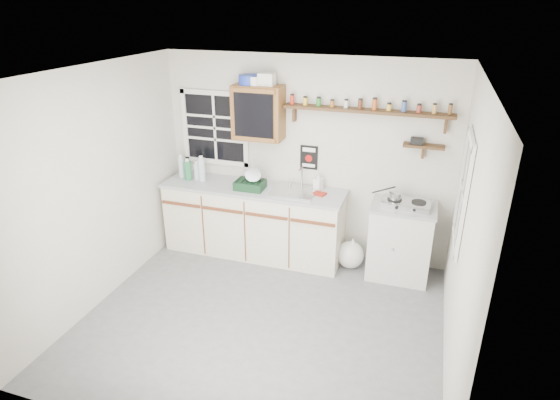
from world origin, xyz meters
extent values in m
cube|color=#555558|center=(0.00, 0.00, -0.01)|extent=(3.60, 3.20, 0.02)
cube|color=silver|center=(0.00, 0.00, 2.51)|extent=(3.60, 3.20, 0.02)
cube|color=#B6B0A3|center=(-1.81, 0.00, 1.25)|extent=(0.02, 3.20, 2.50)
cube|color=#B6B0A3|center=(1.81, 0.00, 1.25)|extent=(0.02, 3.20, 2.50)
cube|color=#B6B0A3|center=(0.00, 1.61, 1.25)|extent=(3.60, 0.02, 2.50)
cube|color=#B6B0A3|center=(0.00, -1.61, 1.25)|extent=(3.60, 0.02, 2.50)
cube|color=beige|center=(-0.58, 1.30, 0.44)|extent=(2.27, 0.60, 0.88)
cube|color=gray|center=(-0.58, 1.30, 0.90)|extent=(2.31, 0.62, 0.04)
cube|color=#5E2E18|center=(-1.44, 0.99, 0.70)|extent=(0.53, 0.02, 0.03)
cube|color=#5E2E18|center=(-0.87, 0.99, 0.70)|extent=(0.53, 0.02, 0.03)
cube|color=#5E2E18|center=(-0.30, 0.99, 0.70)|extent=(0.53, 0.02, 0.03)
cube|color=#5E2E18|center=(0.27, 0.99, 0.70)|extent=(0.53, 0.02, 0.03)
cube|color=silver|center=(1.25, 1.33, 0.44)|extent=(0.70, 0.55, 0.88)
cube|color=gray|center=(1.25, 1.33, 0.90)|extent=(0.73, 0.57, 0.03)
cube|color=#B0B0B4|center=(-0.05, 1.30, 0.93)|extent=(0.52, 0.44, 0.03)
cylinder|color=#B0B0B4|center=(0.00, 1.46, 1.06)|extent=(0.02, 0.02, 0.28)
cylinder|color=#B0B0B4|center=(0.00, 1.40, 1.19)|extent=(0.02, 0.14, 0.02)
cube|color=brown|center=(-0.55, 1.45, 1.82)|extent=(0.60, 0.30, 0.65)
cube|color=black|center=(-0.55, 1.29, 1.82)|extent=(0.48, 0.02, 0.52)
cylinder|color=#182FA0|center=(-0.66, 1.45, 2.21)|extent=(0.24, 0.24, 0.11)
cube|color=silver|center=(-0.44, 1.45, 2.22)|extent=(0.18, 0.15, 0.14)
cylinder|color=silver|center=(-0.57, 1.40, 2.20)|extent=(0.12, 0.12, 0.10)
cube|color=#301E0D|center=(0.73, 1.51, 1.92)|extent=(1.91, 0.18, 0.04)
cube|color=#301E0D|center=(-0.13, 1.55, 1.82)|extent=(0.03, 0.10, 0.18)
cube|color=#301E0D|center=(1.58, 1.55, 1.82)|extent=(0.03, 0.10, 0.18)
cylinder|color=red|center=(-0.15, 1.51, 1.99)|extent=(0.05, 0.05, 0.10)
cylinder|color=black|center=(-0.15, 1.51, 2.05)|extent=(0.04, 0.04, 0.02)
cylinder|color=gold|center=(0.01, 1.51, 1.98)|extent=(0.05, 0.05, 0.09)
cylinder|color=black|center=(0.01, 1.51, 2.03)|extent=(0.05, 0.05, 0.02)
cylinder|color=#267226|center=(0.17, 1.51, 1.98)|extent=(0.06, 0.06, 0.09)
cylinder|color=black|center=(0.17, 1.51, 2.04)|extent=(0.05, 0.05, 0.02)
cylinder|color=#99591E|center=(0.33, 1.51, 1.97)|extent=(0.05, 0.05, 0.07)
cylinder|color=black|center=(0.33, 1.51, 2.02)|extent=(0.04, 0.04, 0.02)
cylinder|color=silver|center=(0.49, 1.51, 1.98)|extent=(0.05, 0.05, 0.08)
cylinder|color=black|center=(0.49, 1.51, 2.03)|extent=(0.04, 0.04, 0.02)
cylinder|color=#4C2614|center=(0.65, 1.51, 1.99)|extent=(0.05, 0.05, 0.10)
cylinder|color=black|center=(0.65, 1.51, 2.04)|extent=(0.05, 0.05, 0.02)
cylinder|color=#B24C19|center=(0.80, 1.51, 2.00)|extent=(0.06, 0.06, 0.12)
cylinder|color=black|center=(0.80, 1.51, 2.06)|extent=(0.05, 0.05, 0.02)
cylinder|color=gold|center=(0.96, 1.51, 1.97)|extent=(0.05, 0.05, 0.07)
cylinder|color=black|center=(0.96, 1.51, 2.02)|extent=(0.05, 0.05, 0.02)
cylinder|color=#334C8C|center=(1.12, 1.51, 1.99)|extent=(0.05, 0.05, 0.11)
cylinder|color=black|center=(1.12, 1.51, 2.05)|extent=(0.05, 0.05, 0.02)
cylinder|color=maroon|center=(1.28, 1.51, 1.98)|extent=(0.05, 0.05, 0.08)
cylinder|color=black|center=(1.28, 1.51, 2.03)|extent=(0.05, 0.05, 0.02)
cylinder|color=#BF8C3F|center=(1.44, 1.51, 1.99)|extent=(0.05, 0.05, 0.10)
cylinder|color=black|center=(1.44, 1.51, 2.04)|extent=(0.04, 0.04, 0.02)
cylinder|color=brown|center=(1.60, 1.51, 1.99)|extent=(0.04, 0.04, 0.11)
cylinder|color=black|center=(1.60, 1.51, 2.05)|extent=(0.04, 0.04, 0.02)
cube|color=#301E0D|center=(1.38, 1.52, 1.57)|extent=(0.45, 0.15, 0.03)
cube|color=#301E0D|center=(1.38, 1.56, 1.49)|extent=(0.03, 0.08, 0.14)
cube|color=black|center=(1.30, 1.52, 1.62)|extent=(0.14, 0.10, 0.07)
cube|color=black|center=(0.05, 1.59, 1.28)|extent=(0.22, 0.01, 0.30)
cube|color=white|center=(0.05, 1.58, 1.38)|extent=(0.16, 0.00, 0.05)
cylinder|color=#A50C0C|center=(0.05, 1.58, 1.27)|extent=(0.09, 0.01, 0.09)
cube|color=white|center=(0.05, 1.58, 1.18)|extent=(0.16, 0.00, 0.04)
cube|color=black|center=(-1.20, 1.59, 1.55)|extent=(0.85, 0.02, 0.90)
cube|color=silver|center=(-1.20, 1.59, 1.55)|extent=(0.93, 0.03, 0.98)
cube|color=black|center=(1.79, 0.55, 1.45)|extent=(0.02, 0.70, 1.00)
cube|color=silver|center=(1.79, 0.55, 1.45)|extent=(0.03, 0.78, 1.08)
cylinder|color=#A6BBC3|center=(-1.59, 1.33, 1.06)|extent=(0.07, 0.07, 0.28)
cylinder|color=silver|center=(-1.59, 1.33, 1.22)|extent=(0.04, 0.04, 0.03)
cylinder|color=#267241|center=(-1.47, 1.29, 1.05)|extent=(0.09, 0.09, 0.25)
cylinder|color=silver|center=(-1.47, 1.29, 1.19)|extent=(0.05, 0.05, 0.03)
cylinder|color=#A6BBC3|center=(-1.36, 1.33, 1.03)|extent=(0.09, 0.09, 0.22)
cylinder|color=silver|center=(-1.36, 1.33, 1.16)|extent=(0.05, 0.05, 0.03)
cylinder|color=#A6BBC3|center=(-1.28, 1.30, 1.07)|extent=(0.09, 0.09, 0.30)
cylinder|color=silver|center=(-1.28, 1.30, 1.24)|extent=(0.05, 0.05, 0.03)
cube|color=black|center=(-0.60, 1.23, 0.97)|extent=(0.35, 0.27, 0.11)
cylinder|color=#B0B0B4|center=(-0.55, 1.23, 1.08)|extent=(0.26, 0.28, 0.21)
imported|color=silver|center=(0.20, 1.48, 1.03)|extent=(0.12, 0.12, 0.21)
cube|color=maroon|center=(0.26, 1.32, 0.93)|extent=(0.17, 0.16, 0.02)
cube|color=#B0B0B4|center=(1.27, 1.31, 0.94)|extent=(0.55, 0.32, 0.07)
cylinder|color=black|center=(1.14, 1.31, 0.98)|extent=(0.16, 0.16, 0.01)
cylinder|color=black|center=(1.41, 1.31, 0.98)|extent=(0.16, 0.16, 0.01)
cylinder|color=#B0B0B4|center=(1.14, 1.31, 1.02)|extent=(0.14, 0.14, 0.09)
cylinder|color=black|center=(1.00, 1.37, 1.05)|extent=(0.27, 0.06, 0.14)
ellipsoid|color=silver|center=(0.68, 1.30, 0.18)|extent=(0.37, 0.34, 0.39)
cone|color=silver|center=(0.70, 1.30, 0.36)|extent=(0.11, 0.11, 0.11)
camera|label=1|loc=(1.41, -3.73, 3.07)|focal=30.00mm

